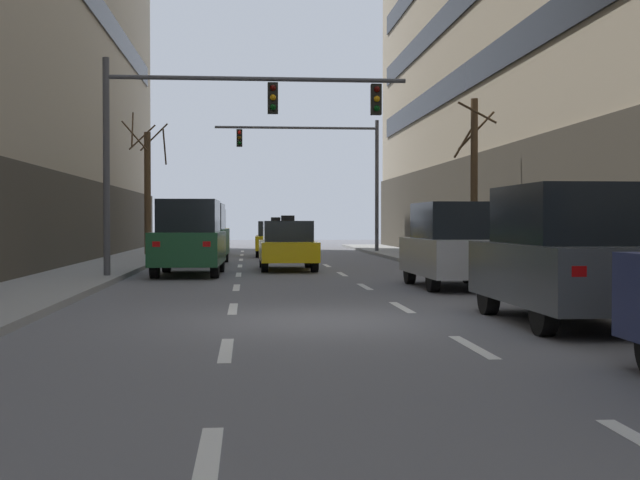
{
  "coord_description": "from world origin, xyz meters",
  "views": [
    {
      "loc": [
        -1.29,
        -13.57,
        1.59
      ],
      "look_at": [
        0.81,
        11.06,
        1.05
      ],
      "focal_mm": 47.96,
      "sensor_mm": 36.0,
      "label": 1
    }
  ],
  "objects": [
    {
      "name": "ground_plane",
      "position": [
        0.0,
        0.0,
        0.0
      ],
      "size": [
        120.0,
        120.0,
        0.0
      ],
      "primitive_type": "plane",
      "color": "slate"
    },
    {
      "name": "lane_stripe_l1_s2",
      "position": [
        -1.56,
        -8.0,
        0.0
      ],
      "size": [
        0.16,
        2.0,
        0.01
      ],
      "primitive_type": "cube",
      "color": "silver",
      "rests_on": "ground"
    },
    {
      "name": "lane_stripe_l1_s3",
      "position": [
        -1.56,
        -3.0,
        0.0
      ],
      "size": [
        0.16,
        2.0,
        0.01
      ],
      "primitive_type": "cube",
      "color": "silver",
      "rests_on": "ground"
    },
    {
      "name": "lane_stripe_l1_s4",
      "position": [
        -1.56,
        2.0,
        0.0
      ],
      "size": [
        0.16,
        2.0,
        0.01
      ],
      "primitive_type": "cube",
      "color": "silver",
      "rests_on": "ground"
    },
    {
      "name": "lane_stripe_l1_s5",
      "position": [
        -1.56,
        7.0,
        0.0
      ],
      "size": [
        0.16,
        2.0,
        0.01
      ],
      "primitive_type": "cube",
      "color": "silver",
      "rests_on": "ground"
    },
    {
      "name": "lane_stripe_l1_s6",
      "position": [
        -1.56,
        12.0,
        0.0
      ],
      "size": [
        0.16,
        2.0,
        0.01
      ],
      "primitive_type": "cube",
      "color": "silver",
      "rests_on": "ground"
    },
    {
      "name": "lane_stripe_l1_s7",
      "position": [
        -1.56,
        17.0,
        0.0
      ],
      "size": [
        0.16,
        2.0,
        0.01
      ],
      "primitive_type": "cube",
      "color": "silver",
      "rests_on": "ground"
    },
    {
      "name": "lane_stripe_l1_s8",
      "position": [
        -1.56,
        22.0,
        0.0
      ],
      "size": [
        0.16,
        2.0,
        0.01
      ],
      "primitive_type": "cube",
      "color": "silver",
      "rests_on": "ground"
    },
    {
      "name": "lane_stripe_l1_s9",
      "position": [
        -1.56,
        27.0,
        0.0
      ],
      "size": [
        0.16,
        2.0,
        0.01
      ],
      "primitive_type": "cube",
      "color": "silver",
      "rests_on": "ground"
    },
    {
      "name": "lane_stripe_l1_s10",
      "position": [
        -1.56,
        32.0,
        0.0
      ],
      "size": [
        0.16,
        2.0,
        0.01
      ],
      "primitive_type": "cube",
      "color": "silver",
      "rests_on": "ground"
    },
    {
      "name": "lane_stripe_l2_s3",
      "position": [
        1.56,
        -3.0,
        0.0
      ],
      "size": [
        0.16,
        2.0,
        0.01
      ],
      "primitive_type": "cube",
      "color": "silver",
      "rests_on": "ground"
    },
    {
      "name": "lane_stripe_l2_s4",
      "position": [
        1.56,
        2.0,
        0.0
      ],
      "size": [
        0.16,
        2.0,
        0.01
      ],
      "primitive_type": "cube",
      "color": "silver",
      "rests_on": "ground"
    },
    {
      "name": "lane_stripe_l2_s5",
      "position": [
        1.56,
        7.0,
        0.0
      ],
      "size": [
        0.16,
        2.0,
        0.01
      ],
      "primitive_type": "cube",
      "color": "silver",
      "rests_on": "ground"
    },
    {
      "name": "lane_stripe_l2_s6",
      "position": [
        1.56,
        12.0,
        0.0
      ],
      "size": [
        0.16,
        2.0,
        0.01
      ],
      "primitive_type": "cube",
      "color": "silver",
      "rests_on": "ground"
    },
    {
      "name": "lane_stripe_l2_s7",
      "position": [
        1.56,
        17.0,
        0.0
      ],
      "size": [
        0.16,
        2.0,
        0.01
      ],
      "primitive_type": "cube",
      "color": "silver",
      "rests_on": "ground"
    },
    {
      "name": "lane_stripe_l2_s8",
      "position": [
        1.56,
        22.0,
        0.0
      ],
      "size": [
        0.16,
        2.0,
        0.01
      ],
      "primitive_type": "cube",
      "color": "silver",
      "rests_on": "ground"
    },
    {
      "name": "lane_stripe_l2_s9",
      "position": [
        1.56,
        27.0,
        0.0
      ],
      "size": [
        0.16,
        2.0,
        0.01
      ],
      "primitive_type": "cube",
      "color": "silver",
      "rests_on": "ground"
    },
    {
      "name": "lane_stripe_l2_s10",
      "position": [
        1.56,
        32.0,
        0.0
      ],
      "size": [
        0.16,
        2.0,
        0.01
      ],
      "primitive_type": "cube",
      "color": "silver",
      "rests_on": "ground"
    },
    {
      "name": "car_driving_0",
      "position": [
        -3.03,
        18.41,
        1.12
      ],
      "size": [
        2.06,
        4.69,
        2.25
      ],
      "color": "black",
      "rests_on": "ground"
    },
    {
      "name": "taxi_driving_1",
      "position": [
        -0.01,
        25.17,
        0.79
      ],
      "size": [
        1.9,
        4.32,
        1.78
      ],
      "color": "black",
      "rests_on": "ground"
    },
    {
      "name": "taxi_driving_2",
      "position": [
        -3.21,
        27.28,
        1.09
      ],
      "size": [
        2.04,
        4.57,
        2.37
      ],
      "color": "black",
      "rests_on": "ground"
    },
    {
      "name": "taxi_driving_3",
      "position": [
        0.02,
        14.34,
        0.79
      ],
      "size": [
        1.82,
        4.3,
        1.78
      ],
      "color": "black",
      "rests_on": "ground"
    },
    {
      "name": "car_driving_4",
      "position": [
        -3.0,
        11.89,
        1.11
      ],
      "size": [
        2.04,
        4.65,
        2.23
      ],
      "color": "black",
      "rests_on": "ground"
    },
    {
      "name": "car_parked_1",
      "position": [
        3.62,
        -0.71,
        1.07
      ],
      "size": [
        1.86,
        4.45,
        2.15
      ],
      "color": "black",
      "rests_on": "ground"
    },
    {
      "name": "car_parked_2",
      "position": [
        3.62,
        6.58,
        1.02
      ],
      "size": [
        1.82,
        4.24,
        2.04
      ],
      "color": "black",
      "rests_on": "ground"
    },
    {
      "name": "traffic_signal_0",
      "position": [
        -2.14,
        9.79,
        4.29
      ],
      "size": [
        8.22,
        0.35,
        5.85
      ],
      "color": "#4C4C51",
      "rests_on": "sidewalk_left"
    },
    {
      "name": "traffic_signal_1",
      "position": [
        2.7,
        28.07,
        4.58
      ],
      "size": [
        8.01,
        0.35,
        6.42
      ],
      "color": "#4C4C51",
      "rests_on": "sidewalk_right"
    },
    {
      "name": "street_tree_1",
      "position": [
        -5.71,
        24.79,
        3.07
      ],
      "size": [
        2.0,
        2.01,
        6.35
      ],
      "color": "#4C3823",
      "rests_on": "sidewalk_left"
    },
    {
      "name": "street_tree_2",
      "position": [
        5.7,
        12.35,
        2.89
      ],
      "size": [
        1.41,
        1.43,
        5.24
      ],
      "color": "#4C3823",
      "rests_on": "sidewalk_right"
    }
  ]
}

